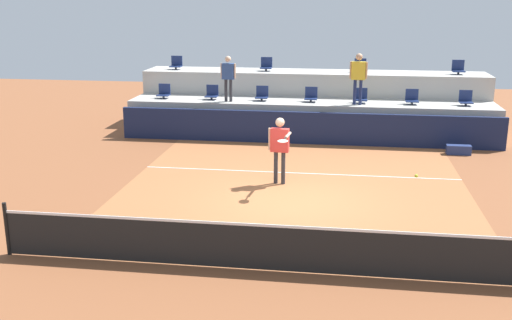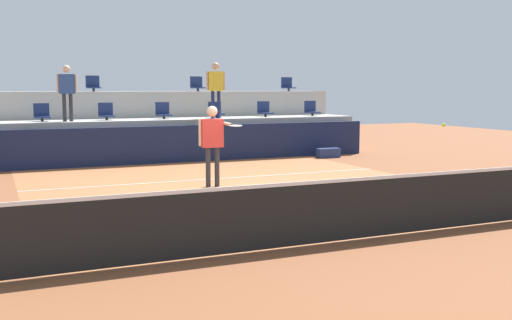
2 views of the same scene
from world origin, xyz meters
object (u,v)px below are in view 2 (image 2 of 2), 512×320
Objects in this scene: stadium_chair_lower_center at (163,112)px; spectator_leaning_on_rail at (67,88)px; stadium_chair_lower_mid_left at (106,113)px; stadium_chair_upper_left at (93,85)px; tennis_ball at (444,125)px; tennis_player at (213,137)px; stadium_chair_lower_far_right at (311,110)px; stadium_chair_lower_left at (42,114)px; stadium_chair_lower_right at (264,110)px; spectator_in_grey at (216,84)px; stadium_chair_lower_mid_right at (216,111)px; stadium_chair_upper_right at (197,85)px; stadium_chair_upper_far_right at (288,85)px; equipment_bag at (328,153)px.

spectator_leaning_on_rail is (-2.92, -0.38, 0.75)m from stadium_chair_lower_center.
stadium_chair_upper_left is (-0.08, 1.80, 0.85)m from stadium_chair_lower_mid_left.
tennis_ball is at bearing -59.65° from spectator_leaning_on_rail.
tennis_player reaches higher than tennis_ball.
spectator_leaning_on_rail is (-1.16, -0.38, 0.75)m from stadium_chair_lower_mid_left.
stadium_chair_upper_left is (-7.16, 1.80, 0.85)m from stadium_chair_lower_far_right.
stadium_chair_lower_far_right is at bearing 0.00° from stadium_chair_lower_left.
spectator_leaning_on_rail is (-1.08, -2.18, -0.10)m from stadium_chair_upper_left.
stadium_chair_lower_left is 1.00× the size of stadium_chair_lower_right.
stadium_chair_lower_mid_left is at bearing 173.54° from spectator_in_grey.
spectator_in_grey is (-0.13, -0.38, 0.86)m from stadium_chair_lower_mid_right.
stadium_chair_upper_right reaches higher than stadium_chair_lower_far_right.
stadium_chair_upper_right is at bearing 18.65° from stadium_chair_lower_left.
stadium_chair_upper_far_right is at bearing 14.30° from stadium_chair_lower_mid_left.
stadium_chair_lower_center is 0.29× the size of spectator_in_grey.
tennis_ball is (-2.71, -9.81, 0.06)m from stadium_chair_lower_far_right.
tennis_player is 1.03× the size of spectator_in_grey.
spectator_leaning_on_rail is at bearing -165.12° from stadium_chair_upper_far_right.
tennis_player is (1.28, -5.92, -0.34)m from stadium_chair_lower_mid_left.
tennis_player is 6.04m from spectator_in_grey.
tennis_player is (-5.78, -7.72, -1.19)m from stadium_chair_upper_far_right.
stadium_chair_lower_right is 6.48m from spectator_leaning_on_rail.
stadium_chair_upper_far_right is (7.14, 0.00, 0.00)m from stadium_chair_upper_left.
stadium_chair_upper_left is 2.44m from spectator_leaning_on_rail.
stadium_chair_lower_far_right is 8.29m from tennis_player.
spectator_leaning_on_rail reaches higher than stadium_chair_lower_left.
stadium_chair_upper_right is 7.65× the size of tennis_ball.
stadium_chair_upper_left reaches higher than stadium_chair_lower_left.
stadium_chair_lower_far_right is at bearing 0.00° from stadium_chair_lower_mid_right.
stadium_chair_upper_right reaches higher than stadium_chair_lower_mid_left.
spectator_in_grey reaches higher than spectator_leaning_on_rail.
spectator_in_grey is at bearing -108.88° from stadium_chair_lower_mid_right.
stadium_chair_upper_right is (1.73, 1.80, 0.85)m from stadium_chair_lower_center.
stadium_chair_upper_left is 0.32× the size of spectator_leaning_on_rail.
stadium_chair_lower_left is at bearing -134.37° from stadium_chair_upper_left.
stadium_chair_lower_center is at bearing 157.93° from equipment_bag.
spectator_in_grey reaches higher than stadium_chair_lower_right.
spectator_in_grey is at bearing -174.06° from stadium_chair_lower_far_right.
spectator_leaning_on_rail is (-8.22, -2.18, -0.10)m from stadium_chair_upper_far_right.
stadium_chair_lower_left is 1.00× the size of stadium_chair_lower_mid_right.
equipment_bag is at bearing -55.63° from stadium_chair_lower_right.
stadium_chair_lower_center is at bearing -44.29° from stadium_chair_upper_left.
stadium_chair_upper_right reaches higher than stadium_chair_lower_center.
stadium_chair_lower_left is 8.92m from stadium_chair_lower_far_right.
tennis_player is 6.71m from equipment_bag.
tennis_player is 4.98m from tennis_ball.
stadium_chair_lower_right is 1.81m from stadium_chair_lower_far_right.
stadium_chair_lower_mid_right is at bearing -26.58° from stadium_chair_upper_left.
equipment_bag is (6.70, -3.77, -2.16)m from stadium_chair_upper_left.
stadium_chair_lower_mid_left is 1.00× the size of stadium_chair_lower_far_right.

